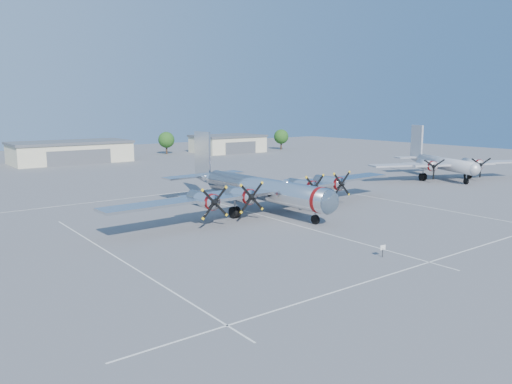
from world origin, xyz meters
TOP-DOWN VIEW (x-y plane):
  - ground at (0.00, 0.00)m, footprint 260.00×260.00m
  - parking_lines at (0.00, -1.75)m, footprint 60.00×50.08m
  - hangar_center at (0.00, 81.96)m, footprint 28.60×14.60m
  - hangar_east at (48.00, 81.96)m, footprint 20.60×14.60m
  - tree_east at (30.00, 88.00)m, footprint 4.80×4.80m
  - tree_far_east at (68.00, 80.00)m, footprint 4.80×4.80m
  - main_bomber_b29 at (1.71, 5.84)m, footprint 47.27×33.30m
  - twin_engine_east at (48.60, 8.01)m, footprint 38.32×33.43m
  - info_placard at (-2.15, -18.46)m, footprint 0.61×0.13m

SIDE VIEW (x-z plane):
  - ground at x=0.00m, z-range 0.00..0.00m
  - main_bomber_b29 at x=1.71m, z-range -5.09..5.09m
  - twin_engine_east at x=48.60m, z-range -5.07..5.07m
  - parking_lines at x=0.00m, z-range 0.00..0.01m
  - info_placard at x=-2.15m, z-range 0.24..1.41m
  - hangar_center at x=0.00m, z-range 0.01..5.41m
  - hangar_east at x=48.00m, z-range 0.01..5.41m
  - tree_east at x=30.00m, z-range 0.90..7.54m
  - tree_far_east at x=68.00m, z-range 0.90..7.54m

